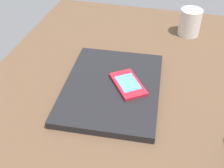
# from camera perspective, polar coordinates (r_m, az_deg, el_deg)

# --- Properties ---
(desk_surface) EXTENTS (1.20, 0.80, 0.03)m
(desk_surface) POSITION_cam_1_polar(r_m,az_deg,el_deg) (0.69, 2.58, -6.69)
(desk_surface) COLOR brown
(desk_surface) RESTS_ON ground
(laptop_closed) EXTENTS (0.33, 0.26, 0.02)m
(laptop_closed) POSITION_cam_1_polar(r_m,az_deg,el_deg) (0.73, -0.00, -0.66)
(laptop_closed) COLOR black
(laptop_closed) RESTS_ON desk_surface
(cell_phone_on_laptop) EXTENTS (0.12, 0.11, 0.01)m
(cell_phone_on_laptop) POSITION_cam_1_polar(r_m,az_deg,el_deg) (0.72, 3.21, -0.01)
(cell_phone_on_laptop) COLOR red
(cell_phone_on_laptop) RESTS_ON laptop_closed
(coffee_mug) EXTENTS (0.10, 0.07, 0.09)m
(coffee_mug) POSITION_cam_1_polar(r_m,az_deg,el_deg) (1.00, 15.31, 11.89)
(coffee_mug) COLOR silver
(coffee_mug) RESTS_ON desk_surface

